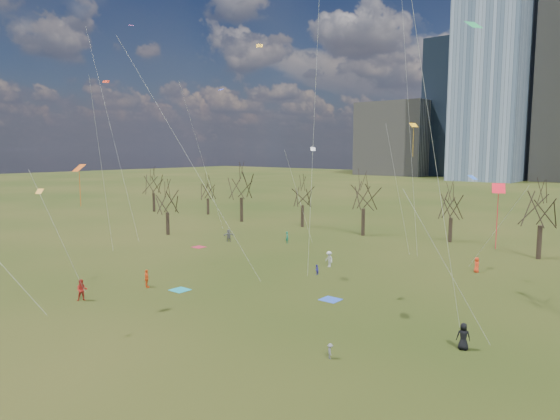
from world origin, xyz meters
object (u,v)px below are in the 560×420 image
Objects in this scene: blanket_crimson at (199,247)px; blanket_navy at (331,300)px; person_4 at (147,279)px; person_2 at (82,290)px; blanket_teal at (180,290)px.

blanket_navy is at bearing -17.60° from blanket_crimson.
person_4 is (10.88, -15.95, 0.83)m from blanket_crimson.
blanket_navy is at bearing -18.85° from person_2.
blanket_crimson is 19.32m from person_4.
person_2 is at bearing -65.33° from blanket_crimson.
person_2 is 5.99m from person_4.
blanket_teal is 8.34m from person_2.
person_2 reaches higher than blanket_crimson.
blanket_teal is at bearing -46.24° from blanket_crimson.
blanket_navy is 21.10m from person_2.
blanket_teal is 0.94× the size of person_4.
blanket_crimson is 24.09m from person_2.
blanket_crimson is at bearing -32.06° from person_4.
blanket_navy is 0.86× the size of person_2.
blanket_crimson is at bearing 55.75° from person_2.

